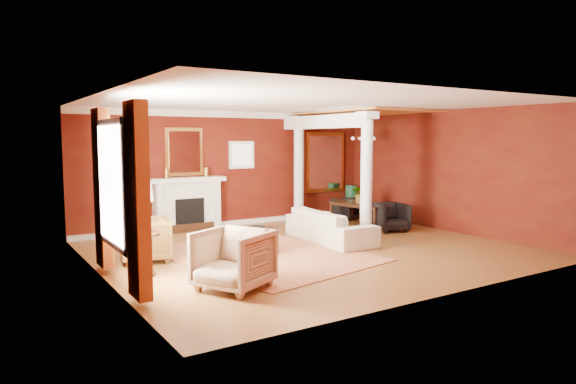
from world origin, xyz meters
TOP-DOWN VIEW (x-y plane):
  - ground at (0.00, 0.00)m, footprint 8.00×8.00m
  - room_shell at (0.00, 0.00)m, footprint 8.04×7.04m
  - fireplace at (-1.30, 3.32)m, footprint 1.85×0.42m
  - overmantel_mirror at (-1.30, 3.45)m, footprint 0.95×0.07m
  - flank_window_left at (-2.85, 3.46)m, footprint 0.70×0.07m
  - flank_window_right at (0.25, 3.46)m, footprint 0.70×0.07m
  - left_window at (-3.89, -0.60)m, footprint 0.21×2.55m
  - column_front at (1.70, 0.30)m, footprint 0.36×0.36m
  - column_back at (1.70, 3.00)m, footprint 0.36×0.36m
  - header_beam at (1.70, 1.90)m, footprint 0.30×3.20m
  - amber_ceiling at (2.85, 1.75)m, footprint 2.30×3.40m
  - dining_mirror at (2.90, 3.45)m, footprint 1.30×0.07m
  - chandelier at (2.90, 1.80)m, footprint 0.60×0.62m
  - crown_trim at (0.00, 3.46)m, footprint 8.00×0.08m
  - base_trim at (0.00, 3.46)m, footprint 8.00×0.08m
  - rug at (-1.07, 0.09)m, footprint 3.76×4.56m
  - sofa at (0.82, 0.45)m, footprint 0.83×2.38m
  - armchair_leopard at (-3.09, 0.79)m, footprint 0.94×0.99m
  - armchair_stripe at (-2.52, -1.63)m, footprint 1.23×1.26m
  - coffee_table at (-1.16, 0.18)m, footprint 1.01×1.01m
  - coffee_book at (-1.17, 0.19)m, footprint 0.17×0.10m
  - side_table at (-3.44, -0.15)m, footprint 0.61×0.61m
  - dining_table at (2.77, 1.63)m, footprint 0.78×1.71m
  - dining_chair_near at (2.81, 0.68)m, footprint 0.86×0.83m
  - dining_chair_far at (3.10, 2.73)m, footprint 0.79×0.76m
  - green_urn at (3.50, 3.00)m, footprint 0.38×0.38m
  - potted_plant at (2.69, 1.64)m, footprint 0.55×0.60m

SIDE VIEW (x-z plane):
  - ground at x=0.00m, z-range 0.00..0.00m
  - rug at x=-1.07m, z-range 0.00..0.02m
  - base_trim at x=0.00m, z-range 0.00..0.12m
  - dining_chair_far at x=3.10m, z-range 0.00..0.65m
  - green_urn at x=3.50m, z-range -0.10..0.82m
  - dining_chair_near at x=2.81m, z-range 0.00..0.75m
  - armchair_leopard at x=-3.09m, z-range 0.00..0.87m
  - sofa at x=0.82m, z-range 0.00..0.91m
  - dining_table at x=2.77m, z-range 0.00..0.92m
  - coffee_table at x=-1.16m, z-range 0.21..0.72m
  - armchair_stripe at x=-2.52m, z-range 0.00..0.98m
  - coffee_book at x=-1.17m, z-range 0.51..0.76m
  - fireplace at x=-1.30m, z-range 0.00..1.29m
  - side_table at x=-3.44m, z-range 0.26..1.78m
  - potted_plant at x=2.69m, z-range 0.92..1.34m
  - left_window at x=-3.89m, z-range 0.12..2.72m
  - column_front at x=1.70m, z-range 0.03..2.83m
  - column_back at x=1.70m, z-range 0.03..2.83m
  - dining_mirror at x=2.90m, z-range 0.70..2.40m
  - flank_window_left at x=-2.85m, z-range 1.45..2.15m
  - flank_window_right at x=0.25m, z-range 1.45..2.15m
  - overmantel_mirror at x=-1.30m, z-range 1.33..2.47m
  - room_shell at x=0.00m, z-range 0.56..3.48m
  - chandelier at x=2.90m, z-range 1.87..2.62m
  - header_beam at x=1.70m, z-range 2.46..2.78m
  - crown_trim at x=0.00m, z-range 2.74..2.90m
  - amber_ceiling at x=2.85m, z-range 2.85..2.89m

